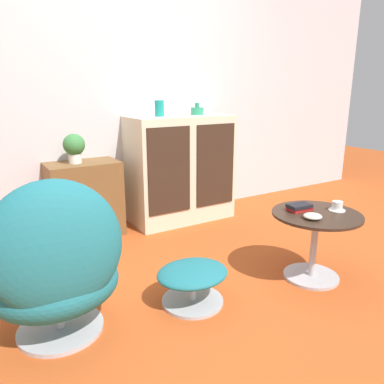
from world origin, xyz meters
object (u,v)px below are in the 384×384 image
at_px(tv_console, 85,200).
at_px(egg_chair, 56,267).
at_px(bowl, 313,216).
at_px(vase_leftmost, 159,108).
at_px(vase_inner_left, 197,111).
at_px(book_stack, 300,207).
at_px(potted_plant, 74,146).
at_px(sideboard, 180,169).
at_px(coffee_table, 315,235).
at_px(teacup, 337,207).
at_px(ottoman, 192,278).

bearing_deg(tv_console, egg_chair, -111.35).
xyz_separation_m(egg_chair, bowl, (1.49, -0.30, 0.08)).
distance_m(vase_leftmost, bowl, 1.71).
height_order(vase_inner_left, book_stack, vase_inner_left).
height_order(egg_chair, bowl, egg_chair).
height_order(potted_plant, bowl, potted_plant).
xyz_separation_m(sideboard, bowl, (0.05, -1.58, -0.02)).
bearing_deg(coffee_table, potted_plant, 125.84).
relative_size(vase_leftmost, book_stack, 0.80).
xyz_separation_m(teacup, bowl, (-0.27, -0.03, -0.01)).
bearing_deg(coffee_table, vase_inner_left, 88.90).
distance_m(ottoman, teacup, 1.08).
xyz_separation_m(sideboard, coffee_table, (0.16, -1.51, -0.19)).
xyz_separation_m(vase_leftmost, teacup, (0.53, -1.55, -0.59)).
height_order(egg_chair, ottoman, egg_chair).
distance_m(ottoman, vase_inner_left, 1.84).
height_order(sideboard, vase_leftmost, vase_leftmost).
relative_size(potted_plant, bowl, 2.13).
distance_m(sideboard, ottoman, 1.56).
relative_size(tv_console, coffee_table, 1.13).
bearing_deg(book_stack, sideboard, 94.23).
bearing_deg(bowl, potted_plant, 122.00).
bearing_deg(book_stack, tv_console, 124.82).
xyz_separation_m(ottoman, potted_plant, (-0.28, 1.41, 0.62)).
bearing_deg(vase_inner_left, vase_leftmost, 180.00).
bearing_deg(bowl, vase_leftmost, 99.23).
bearing_deg(coffee_table, tv_console, 124.55).
bearing_deg(vase_leftmost, bowl, -80.77).
bearing_deg(coffee_table, bowl, -150.99).
bearing_deg(book_stack, egg_chair, 174.81).
xyz_separation_m(coffee_table, book_stack, (-0.06, 0.10, 0.18)).
height_order(tv_console, bowl, tv_console).
bearing_deg(bowl, vase_inner_left, 84.84).
xyz_separation_m(tv_console, book_stack, (1.02, -1.47, 0.16)).
xyz_separation_m(teacup, book_stack, (-0.21, 0.13, -0.00)).
relative_size(tv_console, potted_plant, 2.67).
bearing_deg(potted_plant, tv_console, -0.62).
bearing_deg(vase_inner_left, ottoman, -123.11).
height_order(vase_leftmost, vase_inner_left, vase_leftmost).
height_order(potted_plant, teacup, potted_plant).
bearing_deg(ottoman, potted_plant, 101.17).
distance_m(vase_inner_left, teacup, 1.65).
distance_m(tv_console, ottoman, 1.44).
xyz_separation_m(potted_plant, bowl, (1.02, -1.63, -0.31)).
relative_size(egg_chair, vase_inner_left, 7.03).
distance_m(ottoman, potted_plant, 1.57).
relative_size(ottoman, teacup, 4.01).
distance_m(ottoman, bowl, 0.84).
bearing_deg(coffee_table, teacup, -12.21).
bearing_deg(vase_leftmost, potted_plant, 176.04).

